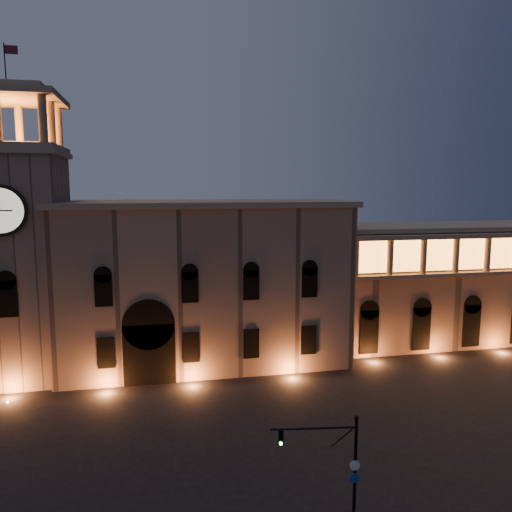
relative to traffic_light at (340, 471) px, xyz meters
name	(u,v)px	position (x,y,z in m)	size (l,w,h in m)	color
ground	(267,464)	(-2.47, 7.35, -3.57)	(160.00, 160.00, 0.00)	black
government_building	(204,282)	(-4.55, 29.28, 5.20)	(30.80, 12.80, 17.60)	#846A56
clock_tower	(18,254)	(-22.97, 28.32, 8.93)	(9.80, 9.80, 32.40)	#846A56
colonnade_wing	(472,280)	(29.53, 31.27, 3.76)	(40.60, 11.50, 14.50)	#7F6451
traffic_light	(340,471)	(0.00, 0.00, 0.00)	(4.92, 1.00, 6.80)	black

